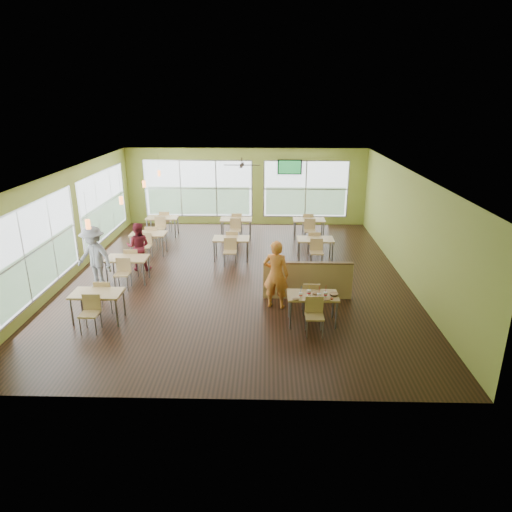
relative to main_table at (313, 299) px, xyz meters
The scene contains 20 objects.
room 3.73m from the main_table, 123.69° to the left, with size 12.00×12.04×3.20m.
window_bays 7.70m from the main_table, 127.41° to the left, with size 9.24×10.24×2.38m.
main_table is the anchor object (origin of this frame).
half_wall_divider 1.45m from the main_table, 90.00° to the left, with size 2.40×0.14×1.04m.
dining_tables 5.61m from the main_table, 122.91° to the left, with size 6.92×8.72×0.87m.
pendant_lights 6.62m from the main_table, 144.75° to the left, with size 0.11×7.31×0.86m.
ceiling_fan 6.73m from the main_table, 108.43° to the left, with size 1.25×1.25×0.29m.
tv_backwall 9.08m from the main_table, 91.29° to the left, with size 1.00×0.07×0.60m.
man_plaid 1.27m from the main_table, 134.54° to the left, with size 0.66×0.44×1.81m, color #EE561A.
patron_maroon 6.22m from the main_table, 145.73° to the left, with size 0.74×0.58×1.52m, color maroon.
patron_grey 6.31m from the main_table, 161.28° to the left, with size 1.19×0.68×1.83m, color slate.
cup_blue 0.39m from the main_table, 151.53° to the right, with size 0.09×0.09×0.32m.
cup_yellow 0.23m from the main_table, 154.29° to the right, with size 0.11×0.11×0.38m.
cup_red_near 0.31m from the main_table, 60.91° to the right, with size 0.09×0.09×0.34m.
cup_red_far 0.36m from the main_table, 23.84° to the right, with size 0.09×0.09×0.33m.
food_basket 0.52m from the main_table, ahead, with size 0.22×0.22×0.05m.
ketchup_cup 0.50m from the main_table, 31.11° to the right, with size 0.07×0.07×0.03m, color #A73416.
wrapper_left 0.54m from the main_table, 145.18° to the right, with size 0.16×0.14×0.04m, color #A1764E.
wrapper_mid 0.18m from the main_table, 18.31° to the left, with size 0.21×0.19×0.05m, color #A1764E.
wrapper_right 0.45m from the main_table, 44.84° to the right, with size 0.16×0.14×0.04m, color #A1764E.
Camera 1 is at (0.89, -12.95, 5.24)m, focal length 32.00 mm.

